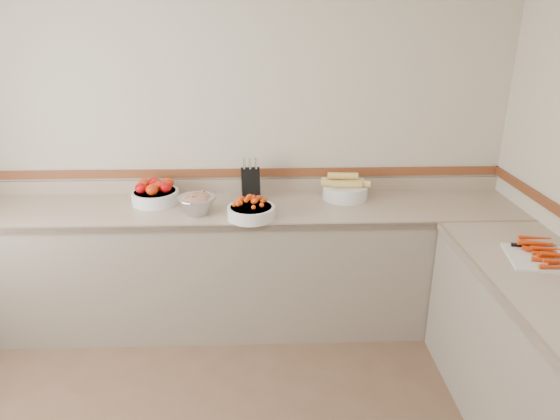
{
  "coord_description": "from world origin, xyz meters",
  "views": [
    {
      "loc": [
        0.25,
        -1.53,
        2.11
      ],
      "look_at": [
        0.35,
        1.35,
        1.0
      ],
      "focal_mm": 32.0,
      "sensor_mm": 36.0,
      "label": 1
    }
  ],
  "objects_px": {
    "knife_block": "(251,183)",
    "corn_bowl": "(345,189)",
    "rhubarb_bowl": "(197,203)",
    "tomato_bowl": "(155,193)",
    "cherry_tomato_bowl": "(251,210)",
    "cutting_board": "(547,256)"
  },
  "relations": [
    {
      "from": "knife_block",
      "to": "corn_bowl",
      "type": "xyz_separation_m",
      "value": [
        0.67,
        0.01,
        -0.06
      ]
    },
    {
      "from": "corn_bowl",
      "to": "cutting_board",
      "type": "distance_m",
      "value": 1.37
    },
    {
      "from": "cherry_tomato_bowl",
      "to": "knife_block",
      "type": "bearing_deg",
      "value": 91.84
    },
    {
      "from": "rhubarb_bowl",
      "to": "tomato_bowl",
      "type": "bearing_deg",
      "value": 144.98
    },
    {
      "from": "rhubarb_bowl",
      "to": "cutting_board",
      "type": "bearing_deg",
      "value": -20.46
    },
    {
      "from": "knife_block",
      "to": "rhubarb_bowl",
      "type": "bearing_deg",
      "value": -143.47
    },
    {
      "from": "knife_block",
      "to": "tomato_bowl",
      "type": "relative_size",
      "value": 0.94
    },
    {
      "from": "tomato_bowl",
      "to": "corn_bowl",
      "type": "bearing_deg",
      "value": 1.95
    },
    {
      "from": "tomato_bowl",
      "to": "rhubarb_bowl",
      "type": "xyz_separation_m",
      "value": [
        0.32,
        -0.22,
        0.0
      ]
    },
    {
      "from": "knife_block",
      "to": "rhubarb_bowl",
      "type": "xyz_separation_m",
      "value": [
        -0.35,
        -0.26,
        -0.05
      ]
    },
    {
      "from": "knife_block",
      "to": "cutting_board",
      "type": "relative_size",
      "value": 0.66
    },
    {
      "from": "knife_block",
      "to": "rhubarb_bowl",
      "type": "relative_size",
      "value": 1.22
    },
    {
      "from": "corn_bowl",
      "to": "cherry_tomato_bowl",
      "type": "bearing_deg",
      "value": -151.44
    },
    {
      "from": "cherry_tomato_bowl",
      "to": "cutting_board",
      "type": "height_order",
      "value": "cherry_tomato_bowl"
    },
    {
      "from": "rhubarb_bowl",
      "to": "cutting_board",
      "type": "distance_m",
      "value": 2.09
    },
    {
      "from": "knife_block",
      "to": "corn_bowl",
      "type": "bearing_deg",
      "value": 0.71
    },
    {
      "from": "knife_block",
      "to": "rhubarb_bowl",
      "type": "height_order",
      "value": "knife_block"
    },
    {
      "from": "tomato_bowl",
      "to": "cutting_board",
      "type": "height_order",
      "value": "tomato_bowl"
    },
    {
      "from": "knife_block",
      "to": "corn_bowl",
      "type": "height_order",
      "value": "knife_block"
    },
    {
      "from": "cherry_tomato_bowl",
      "to": "rhubarb_bowl",
      "type": "distance_m",
      "value": 0.37
    },
    {
      "from": "corn_bowl",
      "to": "rhubarb_bowl",
      "type": "relative_size",
      "value": 1.41
    },
    {
      "from": "cherry_tomato_bowl",
      "to": "cutting_board",
      "type": "relative_size",
      "value": 0.66
    }
  ]
}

